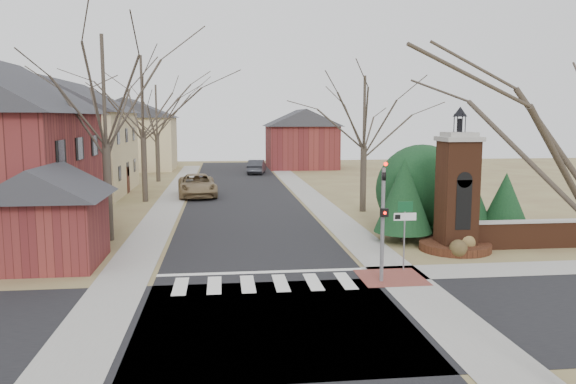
{
  "coord_description": "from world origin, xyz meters",
  "views": [
    {
      "loc": [
        -1.44,
        -18.88,
        5.97
      ],
      "look_at": [
        1.47,
        6.0,
        2.66
      ],
      "focal_mm": 35.0,
      "sensor_mm": 36.0,
      "label": 1
    }
  ],
  "objects": [
    {
      "name": "garage_left",
      "position": [
        -8.52,
        4.49,
        2.24
      ],
      "size": [
        4.8,
        4.8,
        4.29
      ],
      "color": "maroon",
      "rests_on": "ground"
    },
    {
      "name": "sign_post",
      "position": [
        5.59,
        1.99,
        1.95
      ],
      "size": [
        0.9,
        0.07,
        2.75
      ],
      "color": "slate",
      "rests_on": "ground"
    },
    {
      "name": "sidewalk_left",
      "position": [
        -5.2,
        22.0,
        0.01
      ],
      "size": [
        2.0,
        60.0,
        0.02
      ],
      "primitive_type": "cube",
      "color": "gray",
      "rests_on": "ground"
    },
    {
      "name": "evergreen_far",
      "position": [
        12.5,
        7.2,
        1.9
      ],
      "size": [
        2.4,
        2.4,
        3.3
      ],
      "color": "#473D33",
      "rests_on": "ground"
    },
    {
      "name": "brick_garden_wall",
      "position": [
        13.5,
        5.0,
        0.66
      ],
      "size": [
        7.5,
        0.5,
        1.3
      ],
      "color": "#4C2616",
      "rests_on": "ground"
    },
    {
      "name": "main_street",
      "position": [
        0.0,
        22.0,
        0.01
      ],
      "size": [
        8.0,
        70.0,
        0.01
      ],
      "primitive_type": "cube",
      "color": "black",
      "rests_on": "ground"
    },
    {
      "name": "house_distant_right",
      "position": [
        7.99,
        47.99,
        3.65
      ],
      "size": [
        8.8,
        8.8,
        7.3
      ],
      "color": "maroon",
      "rests_on": "ground"
    },
    {
      "name": "dry_shrub_right",
      "position": [
        9.3,
        4.6,
        0.48
      ],
      "size": [
        0.97,
        0.97,
        0.97
      ],
      "primitive_type": "sphere",
      "color": "olive",
      "rests_on": "ground"
    },
    {
      "name": "brick_gate_monument",
      "position": [
        9.0,
        4.99,
        2.17
      ],
      "size": [
        3.2,
        3.2,
        6.47
      ],
      "color": "#4C2616",
      "rests_on": "ground"
    },
    {
      "name": "evergreen_near",
      "position": [
        7.2,
        7.0,
        2.3
      ],
      "size": [
        2.8,
        2.8,
        4.1
      ],
      "color": "#473D33",
      "rests_on": "ground"
    },
    {
      "name": "house_distant_left",
      "position": [
        -12.01,
        48.0,
        4.25
      ],
      "size": [
        10.8,
        8.8,
        8.53
      ],
      "color": "beige",
      "rests_on": "ground"
    },
    {
      "name": "bare_tree_1",
      "position": [
        -7.0,
        22.0,
        8.03
      ],
      "size": [
        8.4,
        8.4,
        11.64
      ],
      "color": "#473D33",
      "rests_on": "ground"
    },
    {
      "name": "distant_car",
      "position": [
        2.22,
        41.32,
        0.76
      ],
      "size": [
        2.36,
        4.82,
        1.52
      ],
      "primitive_type": "imported",
      "rotation": [
        0.0,
        0.0,
        2.97
      ],
      "color": "#313238",
      "rests_on": "ground"
    },
    {
      "name": "bare_tree_2",
      "position": [
        -7.5,
        35.0,
        7.03
      ],
      "size": [
        7.35,
        7.35,
        10.19
      ],
      "color": "#473D33",
      "rests_on": "ground"
    },
    {
      "name": "evergreen_mass",
      "position": [
        9.0,
        9.5,
        2.4
      ],
      "size": [
        4.8,
        4.8,
        4.8
      ],
      "primitive_type": "sphere",
      "color": "black",
      "rests_on": "ground"
    },
    {
      "name": "curb_apron",
      "position": [
        4.8,
        1.0,
        0.01
      ],
      "size": [
        2.4,
        2.4,
        0.02
      ],
      "primitive_type": "cube",
      "color": "brown",
      "rests_on": "ground"
    },
    {
      "name": "ground",
      "position": [
        0.0,
        0.0,
        0.0
      ],
      "size": [
        120.0,
        120.0,
        0.0
      ],
      "primitive_type": "plane",
      "color": "brown",
      "rests_on": "ground"
    },
    {
      "name": "sidewalk_right_main",
      "position": [
        5.2,
        22.0,
        0.01
      ],
      "size": [
        2.0,
        60.0,
        0.02
      ],
      "primitive_type": "cube",
      "color": "gray",
      "rests_on": "ground"
    },
    {
      "name": "stop_bar",
      "position": [
        0.0,
        2.3,
        0.01
      ],
      "size": [
        8.0,
        0.35,
        0.02
      ],
      "primitive_type": "cube",
      "color": "silver",
      "rests_on": "ground"
    },
    {
      "name": "bare_tree_3",
      "position": [
        7.5,
        16.0,
        6.69
      ],
      "size": [
        7.0,
        7.0,
        9.7
      ],
      "color": "#473D33",
      "rests_on": "ground"
    },
    {
      "name": "bare_tree_0",
      "position": [
        -7.0,
        9.0,
        7.7
      ],
      "size": [
        8.05,
        8.05,
        11.15
      ],
      "color": "#473D33",
      "rests_on": "ground"
    },
    {
      "name": "cross_street",
      "position": [
        0.0,
        -3.0,
        0.01
      ],
      "size": [
        120.0,
        8.0,
        0.01
      ],
      "primitive_type": "cube",
      "color": "black",
      "rests_on": "ground"
    },
    {
      "name": "traffic_signal_pole",
      "position": [
        4.3,
        0.57,
        2.59
      ],
      "size": [
        0.28,
        0.41,
        4.5
      ],
      "color": "slate",
      "rests_on": "ground"
    },
    {
      "name": "dry_shrub_left",
      "position": [
        8.6,
        3.71,
        0.39
      ],
      "size": [
        0.78,
        0.78,
        0.78
      ],
      "primitive_type": "sphere",
      "color": "#504124",
      "rests_on": "ground"
    },
    {
      "name": "crosswalk_zone",
      "position": [
        0.0,
        0.8,
        0.01
      ],
      "size": [
        8.0,
        2.2,
        0.02
      ],
      "primitive_type": "cube",
      "color": "silver",
      "rests_on": "ground"
    },
    {
      "name": "pickup_truck",
      "position": [
        -3.4,
        24.3,
        0.85
      ],
      "size": [
        3.32,
        6.32,
        1.7
      ],
      "primitive_type": "imported",
      "rotation": [
        0.0,
        0.0,
        0.08
      ],
      "color": "olive",
      "rests_on": "ground"
    },
    {
      "name": "evergreen_mid",
      "position": [
        10.5,
        8.2,
        2.6
      ],
      "size": [
        3.4,
        3.4,
        4.7
      ],
      "color": "#473D33",
      "rests_on": "ground"
    },
    {
      "name": "house_stucco_left",
      "position": [
        -13.5,
        27.0,
        4.59
      ],
      "size": [
        9.8,
        12.8,
        9.28
      ],
      "color": "beige",
      "rests_on": "ground"
    }
  ]
}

